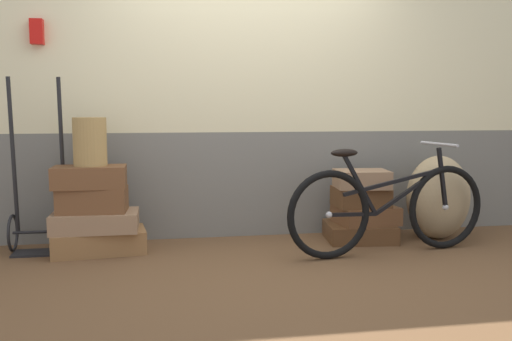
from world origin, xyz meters
The scene contains 14 objects.
ground centered at (0.00, 0.00, -0.03)m, with size 10.20×5.20×0.06m, color brown.
station_building centered at (0.01, 0.85, 1.32)m, with size 8.20×0.74×2.62m.
suitcase_0 centered at (-1.23, 0.38, 0.09)m, with size 0.71×0.39×0.18m, color olive.
suitcase_1 centered at (-1.25, 0.37, 0.26)m, with size 0.66×0.41×0.15m, color #937051.
suitcase_2 centered at (-1.27, 0.37, 0.43)m, with size 0.52×0.31×0.19m, color brown.
suitcase_3 centered at (-1.29, 0.36, 0.61)m, with size 0.55×0.32×0.17m, color brown.
suitcase_4 centered at (0.95, 0.41, 0.07)m, with size 0.57×0.48×0.15m, color brown.
suitcase_5 centered at (0.99, 0.41, 0.22)m, with size 0.50×0.40×0.15m, color brown.
suitcase_6 centered at (0.95, 0.40, 0.38)m, with size 0.44×0.35×0.17m, color brown.
suitcase_7 centered at (0.94, 0.38, 0.54)m, with size 0.44×0.35×0.15m, color #937051.
wicker_basket centered at (-1.28, 0.39, 0.88)m, with size 0.26×0.26×0.38m, color #A8844C.
luggage_trolley centered at (-1.70, 0.51, 0.31)m, with size 0.45×0.37×1.38m.
burlap_sack centered at (1.64, 0.36, 0.36)m, with size 0.55×0.47×0.73m, color tan.
bicycle centered at (1.01, -0.05, 0.36)m, with size 1.71×0.46×0.87m.
Camera 1 is at (-0.77, -4.09, 1.13)m, focal length 39.12 mm.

